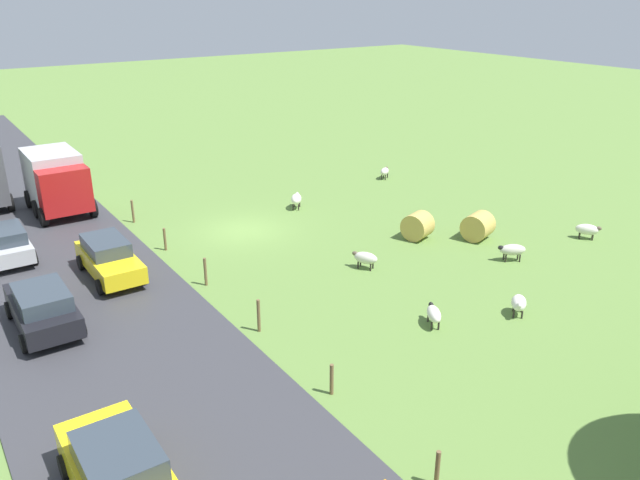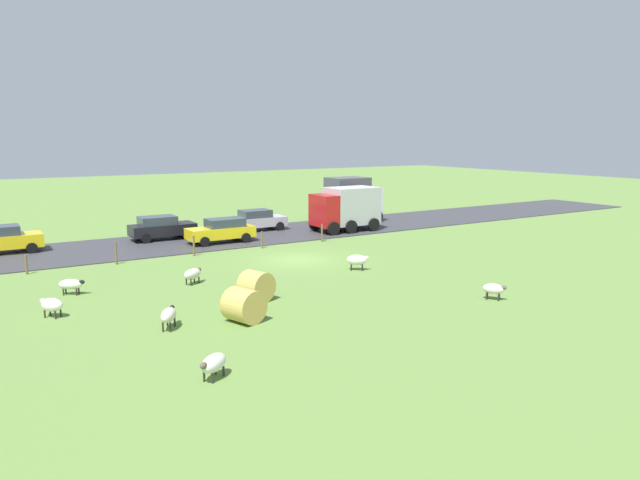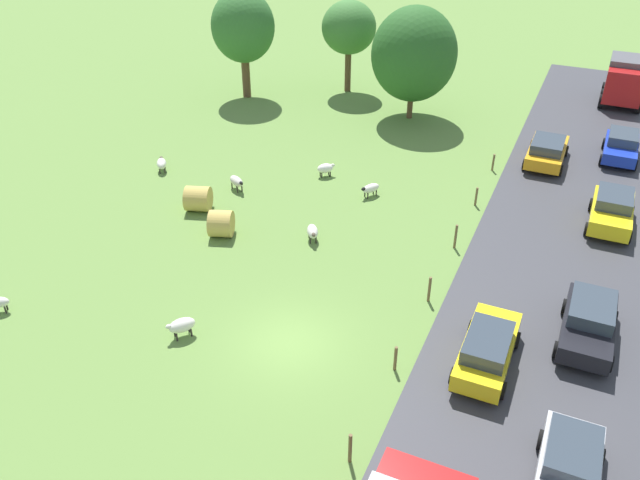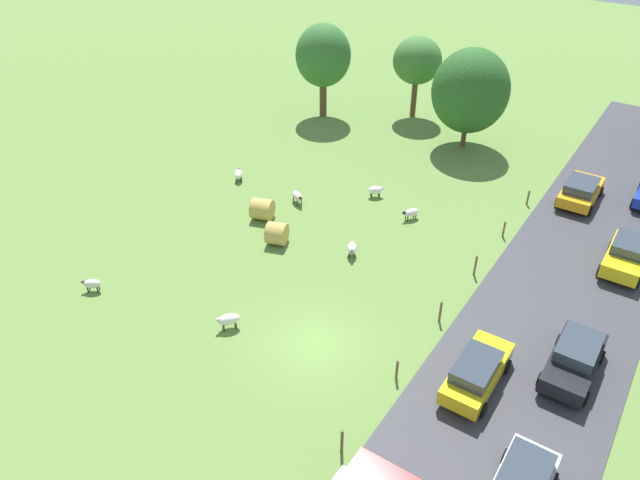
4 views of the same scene
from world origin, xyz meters
name	(u,v)px [view 2 (image 2 of 4)]	position (x,y,z in m)	size (l,w,h in m)	color
ground_plane	(297,260)	(0.00, 0.00, 0.00)	(160.00, 160.00, 0.00)	olive
road_strip	(236,237)	(8.81, 0.00, 0.03)	(8.00, 80.00, 0.06)	#38383D
sheep_0	(193,274)	(-2.22, 7.04, 0.50)	(0.98, 1.17, 0.76)	silver
sheep_1	(169,315)	(-8.14, 10.05, 0.53)	(1.25, 1.03, 0.78)	beige
sheep_2	(52,305)	(-4.36, 13.53, 0.50)	(1.05, 1.01, 0.77)	white
sheep_3	(494,289)	(-11.73, -3.18, 0.49)	(1.02, 0.89, 0.72)	silver
sheep_4	(71,284)	(-1.20, 12.34, 0.48)	(0.94, 1.17, 0.71)	silver
sheep_5	(357,260)	(-3.97, -1.39, 0.55)	(1.09, 1.18, 0.84)	silver
sheep_6	(213,363)	(-13.27, 10.31, 0.48)	(1.04, 1.17, 0.74)	silver
hay_bale_0	(244,305)	(-8.85, 7.34, 0.66)	(1.31, 1.31, 1.26)	tan
hay_bale_1	(256,286)	(-6.46, 5.68, 0.66)	(1.31, 1.31, 1.11)	tan
fence_post_0	(322,233)	(4.20, -4.27, 0.60)	(0.12, 0.12, 1.20)	brown
fence_post_1	(262,240)	(4.20, 0.21, 0.54)	(0.12, 0.12, 1.08)	brown
fence_post_2	(194,246)	(4.20, 4.69, 0.60)	(0.12, 0.12, 1.21)	brown
fence_post_3	(116,253)	(4.20, 9.17, 0.62)	(0.12, 0.12, 1.25)	brown
fence_post_4	(26,265)	(4.20, 13.65, 0.51)	(0.12, 0.12, 1.03)	brown
truck_1	(346,207)	(6.96, -8.07, 1.79)	(2.78, 4.88, 3.21)	#B21919
truck_2	(352,199)	(10.37, -11.01, 1.96)	(2.67, 4.32, 3.67)	white
car_1	(222,230)	(7.20, 1.70, 0.89)	(1.93, 4.41, 1.59)	yellow
car_2	(161,227)	(10.45, 4.77, 0.89)	(2.07, 4.33, 1.61)	black
car_4	(4,239)	(10.75, 14.25, 0.92)	(2.11, 4.07, 1.66)	yellow
car_5	(258,220)	(10.49, -2.53, 0.87)	(1.97, 3.99, 1.55)	#B7B7BC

